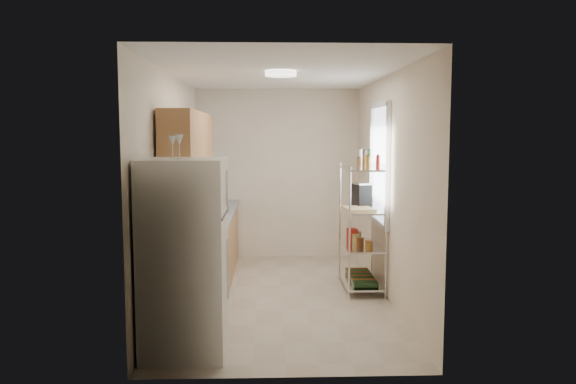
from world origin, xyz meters
The scene contains 16 objects.
room centered at (0.00, 0.00, 1.30)m, with size 2.52×4.42×2.62m.
counter_run centered at (-0.92, 0.44, 0.45)m, with size 0.63×3.51×0.90m.
upper_cabinets centered at (-1.05, 0.10, 1.81)m, with size 0.33×2.20×0.72m, color #B57F4D.
range_hood centered at (-1.00, 0.90, 1.39)m, with size 0.50×0.60×0.12m, color #B7BABC.
window centered at (1.23, 0.35, 1.55)m, with size 0.06×1.00×1.46m, color white.
bakers_rack centered at (1.00, 0.30, 1.11)m, with size 0.45×0.90×1.73m.
ceiling_dome centered at (0.00, -0.30, 2.57)m, with size 0.34×0.34×0.06m, color white.
refrigerator centered at (-0.87, -1.65, 0.86)m, with size 0.70×0.70×1.71m, color silver.
wine_glass_a centered at (-0.97, -1.55, 1.81)m, with size 0.07×0.07×0.19m, color silver, non-canonical shape.
wine_glass_b centered at (-0.88, -1.74, 1.81)m, with size 0.07×0.07×0.20m, color silver, non-canonical shape.
rice_cooker centered at (-0.99, 0.20, 1.00)m, with size 0.24×0.24×0.20m, color silver.
frying_pan_large centered at (-0.94, 0.57, 0.92)m, with size 0.26×0.26×0.05m, color black.
frying_pan_small centered at (-0.94, 1.11, 0.92)m, with size 0.20×0.20×0.04m, color black.
cutting_board centered at (0.94, 0.17, 1.03)m, with size 0.32×0.42×0.03m, color tan.
espresso_machine centered at (1.02, 0.45, 1.16)m, with size 0.17×0.26×0.31m, color black.
storage_bag centered at (0.92, 0.51, 0.64)m, with size 0.10×0.14×0.17m, color #A11E13.
Camera 1 is at (-0.14, -6.46, 1.93)m, focal length 35.00 mm.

